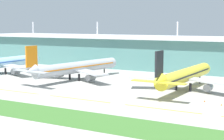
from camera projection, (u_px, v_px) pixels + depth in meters
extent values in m
plane|color=#A8A59E|center=(93.00, 98.00, 148.13)|extent=(600.00, 600.00, 0.00)
cube|color=slate|center=(180.00, 55.00, 230.64)|extent=(280.00, 28.00, 19.01)
cube|color=silver|center=(181.00, 38.00, 229.36)|extent=(288.00, 34.00, 1.80)
cylinder|color=silver|center=(33.00, 28.00, 279.72)|extent=(0.90, 0.90, 9.00)
cylinder|color=silver|center=(97.00, 29.00, 251.81)|extent=(0.90, 0.90, 9.00)
cylinder|color=silver|center=(178.00, 29.00, 223.90)|extent=(0.90, 0.90, 9.00)
cylinder|color=#9ED1EA|center=(5.00, 62.00, 218.38)|extent=(6.51, 52.05, 5.80)
cone|color=#9ED1EA|center=(37.00, 58.00, 242.59)|extent=(5.56, 4.08, 5.51)
cube|color=#B7BABF|center=(15.00, 66.00, 208.87)|extent=(24.83, 15.02, 0.70)
cylinder|color=gray|center=(15.00, 71.00, 211.04)|extent=(3.26, 4.54, 3.20)
cylinder|color=black|center=(28.00, 67.00, 235.81)|extent=(0.70, 0.70, 3.60)
cylinder|color=black|center=(5.00, 71.00, 214.80)|extent=(1.10, 1.10, 3.60)
cube|color=#2D5BB7|center=(5.00, 62.00, 218.33)|extent=(6.48, 46.86, 0.60)
cylinder|color=#ADB2BC|center=(78.00, 67.00, 194.17)|extent=(12.61, 57.85, 5.80)
cone|color=#ADB2BC|center=(114.00, 62.00, 218.58)|extent=(5.95, 4.63, 5.51)
cone|color=#ADB2BC|center=(30.00, 71.00, 168.82)|extent=(5.68, 7.17, 5.72)
cube|color=orange|center=(32.00, 56.00, 168.82)|extent=(1.46, 6.44, 9.50)
cube|color=#ADB2BC|center=(23.00, 70.00, 172.52)|extent=(10.31, 4.37, 0.36)
cube|color=#ADB2BC|center=(39.00, 72.00, 165.95)|extent=(10.31, 4.37, 0.36)
cube|color=#B7BABF|center=(55.00, 69.00, 197.98)|extent=(24.94, 12.84, 0.70)
cylinder|color=gray|center=(59.00, 74.00, 198.75)|extent=(3.71, 4.85, 3.20)
cube|color=#B7BABF|center=(91.00, 72.00, 183.66)|extent=(24.30, 17.53, 0.70)
cylinder|color=gray|center=(91.00, 78.00, 185.86)|extent=(3.71, 4.85, 3.20)
cylinder|color=black|center=(104.00, 72.00, 211.86)|extent=(0.70, 0.70, 3.60)
cylinder|color=black|center=(70.00, 76.00, 194.27)|extent=(1.10, 1.10, 3.60)
cylinder|color=black|center=(79.00, 77.00, 190.45)|extent=(1.10, 1.10, 3.60)
cube|color=orange|center=(78.00, 66.00, 194.12)|extent=(11.96, 52.14, 0.60)
cylinder|color=yellow|center=(186.00, 75.00, 164.58)|extent=(5.97, 55.23, 5.80)
cone|color=yellow|center=(205.00, 68.00, 190.03)|extent=(5.52, 4.02, 5.51)
cone|color=yellow|center=(158.00, 82.00, 138.12)|extent=(4.95, 6.64, 5.72)
cube|color=black|center=(159.00, 64.00, 138.19)|extent=(0.72, 6.40, 9.50)
cube|color=yellow|center=(145.00, 81.00, 141.30)|extent=(10.01, 3.23, 0.36)
cube|color=yellow|center=(173.00, 83.00, 135.85)|extent=(10.01, 3.23, 0.36)
cube|color=#B7BABF|center=(156.00, 77.00, 166.88)|extent=(24.79, 15.36, 0.70)
cylinder|color=gray|center=(160.00, 83.00, 167.87)|extent=(3.21, 4.51, 3.20)
cube|color=#B7BABF|center=(210.00, 81.00, 154.99)|extent=(24.81, 15.23, 0.70)
cylinder|color=gray|center=(208.00, 87.00, 157.16)|extent=(3.21, 4.51, 3.20)
cylinder|color=black|center=(200.00, 80.00, 182.96)|extent=(0.70, 0.70, 3.60)
cylinder|color=black|center=(176.00, 86.00, 164.16)|extent=(1.10, 1.10, 3.60)
cylinder|color=black|center=(190.00, 87.00, 160.99)|extent=(1.10, 1.10, 3.60)
cube|color=black|center=(186.00, 74.00, 164.53)|extent=(5.99, 49.71, 0.60)
cube|color=yellow|center=(14.00, 91.00, 162.17)|extent=(28.00, 0.70, 0.04)
cube|color=yellow|center=(79.00, 99.00, 145.23)|extent=(28.00, 0.70, 0.04)
cube|color=yellow|center=(162.00, 109.00, 128.28)|extent=(28.00, 0.70, 0.04)
cube|color=#3D702D|center=(42.00, 113.00, 122.34)|extent=(300.00, 18.00, 0.10)
cone|color=orange|center=(221.00, 105.00, 133.84)|extent=(0.56, 0.56, 0.70)
cone|color=orange|center=(205.00, 101.00, 139.92)|extent=(0.56, 0.56, 0.70)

